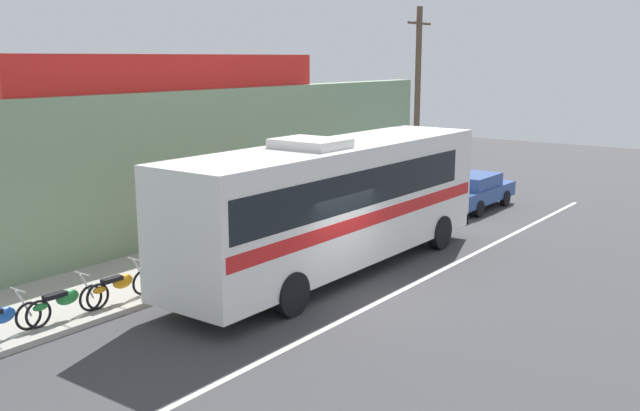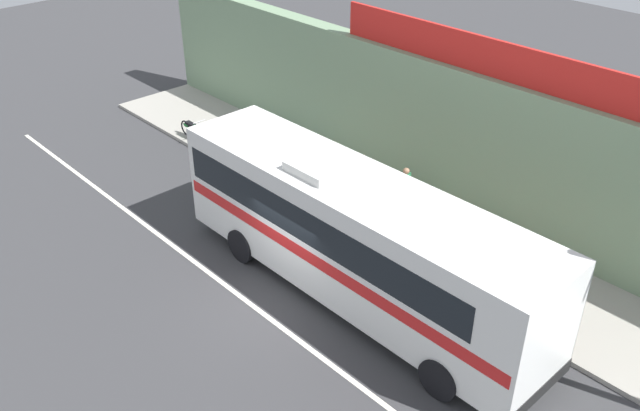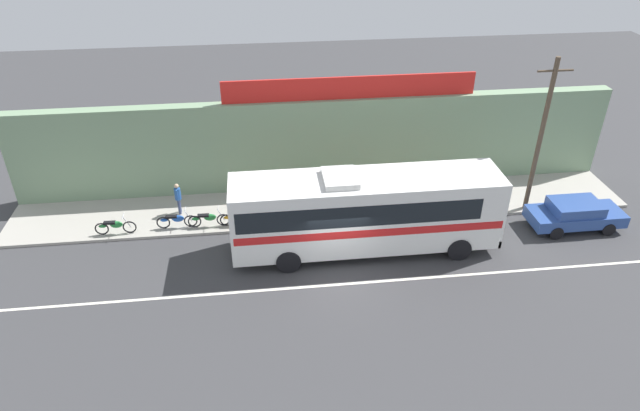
{
  "view_description": "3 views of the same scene",
  "coord_description": "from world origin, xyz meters",
  "px_view_note": "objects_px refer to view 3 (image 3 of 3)",
  "views": [
    {
      "loc": [
        -14.14,
        -9.49,
        5.81
      ],
      "look_at": [
        0.91,
        1.71,
        1.92
      ],
      "focal_mm": 40.19,
      "sensor_mm": 36.0,
      "label": 1
    },
    {
      "loc": [
        11.52,
        -9.28,
        11.82
      ],
      "look_at": [
        -0.49,
        2.0,
        1.88
      ],
      "focal_mm": 38.15,
      "sensor_mm": 36.0,
      "label": 2
    },
    {
      "loc": [
        -2.94,
        -18.33,
        14.71
      ],
      "look_at": [
        -0.45,
        2.68,
        1.68
      ],
      "focal_mm": 31.56,
      "sensor_mm": 36.0,
      "label": 3
    }
  ],
  "objects_px": {
    "parked_car": "(575,214)",
    "motorcycle_red": "(240,217)",
    "motorcycle_purple": "(208,219)",
    "motorcycle_blue": "(176,220)",
    "intercity_bus": "(364,209)",
    "motorcycle_orange": "(115,226)",
    "pedestrian_far_right": "(313,184)",
    "pedestrian_far_left": "(378,187)",
    "pedestrian_near_shop": "(178,196)",
    "utility_pole": "(541,135)"
  },
  "relations": [
    {
      "from": "motorcycle_blue",
      "to": "pedestrian_near_shop",
      "type": "bearing_deg",
      "value": 88.44
    },
    {
      "from": "motorcycle_orange",
      "to": "pedestrian_far_right",
      "type": "bearing_deg",
      "value": 11.31
    },
    {
      "from": "motorcycle_orange",
      "to": "pedestrian_near_shop",
      "type": "xyz_separation_m",
      "value": [
        2.75,
        1.46,
        0.5
      ]
    },
    {
      "from": "motorcycle_blue",
      "to": "pedestrian_near_shop",
      "type": "height_order",
      "value": "pedestrian_near_shop"
    },
    {
      "from": "utility_pole",
      "to": "motorcycle_orange",
      "type": "relative_size",
      "value": 4.06
    },
    {
      "from": "parked_car",
      "to": "motorcycle_blue",
      "type": "relative_size",
      "value": 2.31
    },
    {
      "from": "parked_car",
      "to": "utility_pole",
      "type": "height_order",
      "value": "utility_pole"
    },
    {
      "from": "parked_car",
      "to": "motorcycle_blue",
      "type": "xyz_separation_m",
      "value": [
        -18.37,
        1.93,
        -0.17
      ]
    },
    {
      "from": "motorcycle_red",
      "to": "pedestrian_far_right",
      "type": "xyz_separation_m",
      "value": [
        3.64,
        1.79,
        0.52
      ]
    },
    {
      "from": "motorcycle_purple",
      "to": "motorcycle_blue",
      "type": "xyz_separation_m",
      "value": [
        -1.46,
        0.07,
        0.0
      ]
    },
    {
      "from": "motorcycle_blue",
      "to": "pedestrian_far_left",
      "type": "distance_m",
      "value": 9.72
    },
    {
      "from": "motorcycle_blue",
      "to": "pedestrian_near_shop",
      "type": "distance_m",
      "value": 1.37
    },
    {
      "from": "motorcycle_red",
      "to": "intercity_bus",
      "type": "bearing_deg",
      "value": -23.9
    },
    {
      "from": "intercity_bus",
      "to": "pedestrian_far_right",
      "type": "relative_size",
      "value": 7.02
    },
    {
      "from": "motorcycle_purple",
      "to": "motorcycle_orange",
      "type": "bearing_deg",
      "value": -178.44
    },
    {
      "from": "pedestrian_far_left",
      "to": "pedestrian_near_shop",
      "type": "xyz_separation_m",
      "value": [
        -9.62,
        0.39,
        -0.1
      ]
    },
    {
      "from": "motorcycle_blue",
      "to": "motorcycle_orange",
      "type": "bearing_deg",
      "value": -176.07
    },
    {
      "from": "motorcycle_red",
      "to": "motorcycle_blue",
      "type": "distance_m",
      "value": 2.92
    },
    {
      "from": "motorcycle_purple",
      "to": "pedestrian_near_shop",
      "type": "height_order",
      "value": "pedestrian_near_shop"
    },
    {
      "from": "motorcycle_orange",
      "to": "pedestrian_near_shop",
      "type": "relative_size",
      "value": 1.15
    },
    {
      "from": "utility_pole",
      "to": "pedestrian_near_shop",
      "type": "relative_size",
      "value": 4.68
    },
    {
      "from": "motorcycle_red",
      "to": "motorcycle_purple",
      "type": "bearing_deg",
      "value": 178.12
    },
    {
      "from": "parked_car",
      "to": "motorcycle_orange",
      "type": "bearing_deg",
      "value": 175.27
    },
    {
      "from": "parked_car",
      "to": "pedestrian_far_left",
      "type": "relative_size",
      "value": 2.46
    },
    {
      "from": "utility_pole",
      "to": "pedestrian_far_right",
      "type": "height_order",
      "value": "utility_pole"
    },
    {
      "from": "utility_pole",
      "to": "motorcycle_blue",
      "type": "height_order",
      "value": "utility_pole"
    },
    {
      "from": "parked_car",
      "to": "pedestrian_far_right",
      "type": "relative_size",
      "value": 2.64
    },
    {
      "from": "motorcycle_red",
      "to": "motorcycle_purple",
      "type": "distance_m",
      "value": 1.46
    },
    {
      "from": "parked_car",
      "to": "intercity_bus",
      "type": "bearing_deg",
      "value": -176.81
    },
    {
      "from": "pedestrian_far_left",
      "to": "motorcycle_blue",
      "type": "bearing_deg",
      "value": -174.76
    },
    {
      "from": "motorcycle_orange",
      "to": "pedestrian_far_left",
      "type": "relative_size",
      "value": 1.06
    },
    {
      "from": "motorcycle_orange",
      "to": "motorcycle_blue",
      "type": "relative_size",
      "value": 0.99
    },
    {
      "from": "intercity_bus",
      "to": "utility_pole",
      "type": "xyz_separation_m",
      "value": [
        8.52,
        2.25,
        1.96
      ]
    },
    {
      "from": "parked_car",
      "to": "motorcycle_red",
      "type": "distance_m",
      "value": 15.56
    },
    {
      "from": "parked_car",
      "to": "motorcycle_orange",
      "type": "height_order",
      "value": "parked_car"
    },
    {
      "from": "intercity_bus",
      "to": "motorcycle_blue",
      "type": "height_order",
      "value": "intercity_bus"
    },
    {
      "from": "parked_car",
      "to": "pedestrian_far_right",
      "type": "bearing_deg",
      "value": 163.04
    },
    {
      "from": "motorcycle_purple",
      "to": "intercity_bus",
      "type": "bearing_deg",
      "value": -19.56
    },
    {
      "from": "intercity_bus",
      "to": "motorcycle_orange",
      "type": "bearing_deg",
      "value": 168.15
    },
    {
      "from": "parked_car",
      "to": "motorcycle_red",
      "type": "bearing_deg",
      "value": 173.32
    },
    {
      "from": "utility_pole",
      "to": "motorcycle_red",
      "type": "relative_size",
      "value": 3.91
    },
    {
      "from": "parked_car",
      "to": "pedestrian_far_right",
      "type": "xyz_separation_m",
      "value": [
        -11.81,
        3.6,
        0.35
      ]
    },
    {
      "from": "motorcycle_blue",
      "to": "pedestrian_far_left",
      "type": "relative_size",
      "value": 1.07
    },
    {
      "from": "pedestrian_near_shop",
      "to": "pedestrian_far_right",
      "type": "distance_m",
      "value": 6.54
    },
    {
      "from": "intercity_bus",
      "to": "pedestrian_far_left",
      "type": "height_order",
      "value": "intercity_bus"
    },
    {
      "from": "motorcycle_purple",
      "to": "motorcycle_blue",
      "type": "relative_size",
      "value": 1.04
    },
    {
      "from": "pedestrian_near_shop",
      "to": "parked_car",
      "type": "bearing_deg",
      "value": -9.92
    },
    {
      "from": "intercity_bus",
      "to": "motorcycle_orange",
      "type": "xyz_separation_m",
      "value": [
        -11.0,
        2.31,
        -1.5
      ]
    },
    {
      "from": "intercity_bus",
      "to": "parked_car",
      "type": "relative_size",
      "value": 2.66
    },
    {
      "from": "pedestrian_far_left",
      "to": "pedestrian_near_shop",
      "type": "relative_size",
      "value": 1.09
    }
  ]
}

